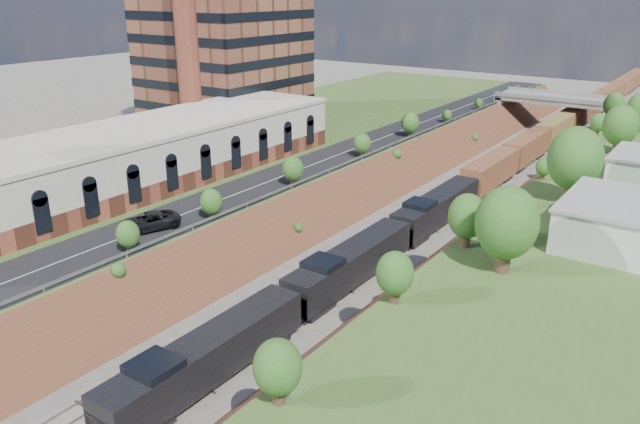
% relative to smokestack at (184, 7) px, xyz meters
% --- Properties ---
extents(platform_left, '(44.00, 180.00, 5.00)m').
position_rel_smokestack_xyz_m(platform_left, '(3.00, 4.00, -22.50)').
color(platform_left, '#435C25').
rests_on(platform_left, ground).
extents(embankment_left, '(10.00, 180.00, 10.00)m').
position_rel_smokestack_xyz_m(embankment_left, '(25.00, 4.00, -25.00)').
color(embankment_left, brown).
rests_on(embankment_left, ground).
extents(embankment_right, '(10.00, 180.00, 10.00)m').
position_rel_smokestack_xyz_m(embankment_right, '(47.00, 4.00, -25.00)').
color(embankment_right, brown).
rests_on(embankment_right, ground).
extents(rail_left_track, '(1.58, 180.00, 0.18)m').
position_rel_smokestack_xyz_m(rail_left_track, '(33.40, 4.00, -24.91)').
color(rail_left_track, gray).
rests_on(rail_left_track, ground).
extents(rail_right_track, '(1.58, 180.00, 0.18)m').
position_rel_smokestack_xyz_m(rail_right_track, '(38.60, 4.00, -24.91)').
color(rail_right_track, gray).
rests_on(rail_right_track, ground).
extents(road, '(8.00, 180.00, 0.10)m').
position_rel_smokestack_xyz_m(road, '(20.50, 4.00, -19.95)').
color(road, black).
rests_on(road, platform_left).
extents(guardrail, '(0.10, 171.00, 0.70)m').
position_rel_smokestack_xyz_m(guardrail, '(24.60, 3.80, -19.45)').
color(guardrail, '#99999E').
rests_on(guardrail, platform_left).
extents(commercial_building, '(14.30, 62.30, 7.00)m').
position_rel_smokestack_xyz_m(commercial_building, '(8.00, -18.00, -16.49)').
color(commercial_building, brown).
rests_on(commercial_building, platform_left).
extents(smokestack, '(3.20, 3.20, 40.00)m').
position_rel_smokestack_xyz_m(smokestack, '(0.00, 0.00, 0.00)').
color(smokestack, brown).
rests_on(smokestack, platform_left).
extents(overpass, '(24.50, 8.30, 7.40)m').
position_rel_smokestack_xyz_m(overpass, '(36.00, 66.00, -20.08)').
color(overpass, gray).
rests_on(overpass, ground).
extents(white_building_near, '(9.00, 12.00, 4.00)m').
position_rel_smokestack_xyz_m(white_building_near, '(59.50, -4.00, -18.00)').
color(white_building_near, silver).
rests_on(white_building_near, platform_right).
extents(tree_right_large, '(5.25, 5.25, 7.61)m').
position_rel_smokestack_xyz_m(tree_right_large, '(53.00, -16.00, -15.62)').
color(tree_right_large, '#473323').
rests_on(tree_right_large, platform_right).
extents(tree_left_crest, '(2.45, 2.45, 3.55)m').
position_rel_smokestack_xyz_m(tree_left_crest, '(24.20, -36.00, -17.96)').
color(tree_left_crest, '#473323').
rests_on(tree_left_crest, platform_left).
extents(freight_train, '(3.13, 192.38, 4.65)m').
position_rel_smokestack_xyz_m(freight_train, '(38.60, 53.20, -22.32)').
color(freight_train, black).
rests_on(freight_train, ground).
extents(suv, '(4.82, 6.70, 1.69)m').
position_rel_smokestack_xyz_m(suv, '(20.97, -26.73, -19.05)').
color(suv, black).
rests_on(suv, road).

